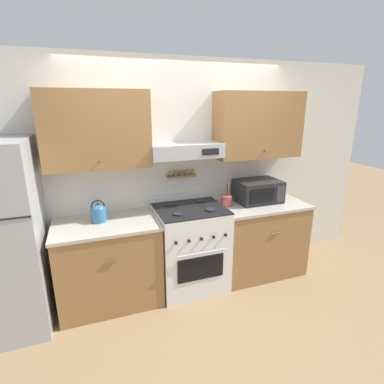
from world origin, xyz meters
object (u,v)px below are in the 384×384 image
object	(u,v)px
stove_range	(190,247)
tea_kettle	(99,213)
utensil_crock	(227,200)
microwave	(258,191)
refrigerator	(0,240)

from	to	relation	value
stove_range	tea_kettle	world-z (taller)	tea_kettle
stove_range	utensil_crock	distance (m)	0.69
tea_kettle	microwave	world-z (taller)	microwave
microwave	utensil_crock	xyz separation A→B (m)	(-0.43, -0.02, -0.07)
stove_range	utensil_crock	world-z (taller)	utensil_crock
refrigerator	microwave	distance (m)	2.74
stove_range	tea_kettle	size ratio (longest dim) A/B	4.45
stove_range	utensil_crock	xyz separation A→B (m)	(0.48, 0.07, 0.49)
microwave	utensil_crock	distance (m)	0.43
microwave	utensil_crock	world-z (taller)	utensil_crock
utensil_crock	refrigerator	bearing A→B (deg)	-177.15
stove_range	utensil_crock	bearing A→B (deg)	8.53
tea_kettle	utensil_crock	size ratio (longest dim) A/B	0.83
stove_range	microwave	distance (m)	1.07
stove_range	utensil_crock	size ratio (longest dim) A/B	3.72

